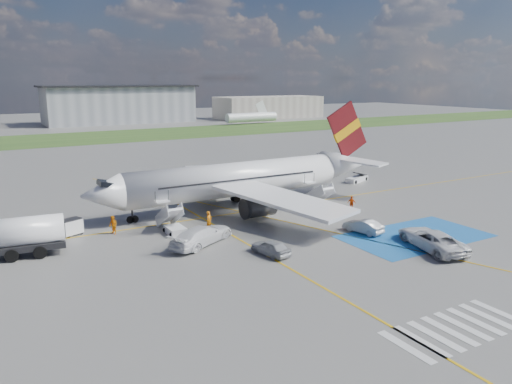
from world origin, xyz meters
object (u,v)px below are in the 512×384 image
fuel_tanker (2,242)px  van_white_a (432,236)px  van_white_b (202,232)px  car_silver_a (271,247)px  gpu_cart (71,228)px  belt_loader (357,179)px  airliner (246,178)px  car_silver_b (363,226)px

fuel_tanker → van_white_a: fuel_tanker is taller
fuel_tanker → van_white_b: size_ratio=1.79×
car_silver_a → van_white_b: size_ratio=0.69×
gpu_cart → van_white_a: (26.84, -20.03, 0.40)m
gpu_cart → van_white_a: size_ratio=0.37×
belt_loader → car_silver_a: 33.79m
airliner → car_silver_b: airliner is taller
gpu_cart → car_silver_b: 28.20m
belt_loader → car_silver_a: belt_loader is taller
car_silver_a → van_white_a: van_white_a is taller
fuel_tanker → car_silver_a: size_ratio=2.61×
van_white_a → van_white_b: (-17.09, 11.32, -0.01)m
gpu_cart → belt_loader: bearing=-14.6°
fuel_tanker → airliner: bearing=18.2°
fuel_tanker → gpu_cart: bearing=39.1°
car_silver_a → car_silver_b: 11.10m
fuel_tanker → car_silver_a: fuel_tanker is taller
fuel_tanker → belt_loader: bearing=18.8°
car_silver_b → van_white_a: bearing=96.4°
car_silver_b → van_white_b: bearing=-29.8°
car_silver_a → van_white_a: 14.40m
airliner → car_silver_b: size_ratio=9.06×
gpu_cart → car_silver_b: gpu_cart is taller
gpu_cart → van_white_b: van_white_b is taller
car_silver_b → van_white_a: van_white_a is taller
van_white_a → fuel_tanker: bearing=-11.0°
gpu_cart → fuel_tanker: bearing=-170.8°
gpu_cart → belt_loader: 41.30m
gpu_cart → belt_loader: size_ratio=0.47×
fuel_tanker → van_white_b: (15.93, -4.90, -0.31)m
fuel_tanker → car_silver_b: (30.89, -9.76, -0.76)m
gpu_cart → van_white_b: size_ratio=0.39×
airliner → belt_loader: bearing=12.2°
car_silver_a → van_white_b: 6.82m
airliner → car_silver_a: (-6.14, -15.40, -2.72)m
airliner → gpu_cart: size_ratio=16.40×
belt_loader → car_silver_b: size_ratio=1.19×
airliner → van_white_a: bearing=-71.5°
van_white_b → belt_loader: bearing=-94.9°
airliner → van_white_a: size_ratio=6.11×
fuel_tanker → car_silver_b: size_ratio=2.51×
van_white_a → van_white_b: bearing=-18.4°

